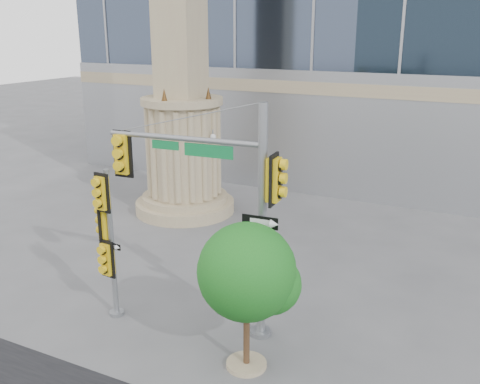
% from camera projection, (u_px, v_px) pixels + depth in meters
% --- Properties ---
extents(ground, '(120.00, 120.00, 0.00)m').
position_uv_depth(ground, '(197.00, 347.00, 13.86)').
color(ground, '#545456').
rests_on(ground, ground).
extents(monument, '(4.40, 4.40, 16.60)m').
position_uv_depth(monument, '(181.00, 87.00, 22.49)').
color(monument, tan).
rests_on(monument, ground).
extents(main_signal_pole, '(4.85, 0.76, 6.24)m').
position_uv_depth(main_signal_pole, '(221.00, 193.00, 13.70)').
color(main_signal_pole, slate).
rests_on(main_signal_pole, ground).
extents(secondary_signal_pole, '(0.75, 0.60, 4.33)m').
position_uv_depth(secondary_signal_pole, '(107.00, 233.00, 14.61)').
color(secondary_signal_pole, slate).
rests_on(secondary_signal_pole, ground).
extents(street_tree, '(2.37, 2.31, 3.69)m').
position_uv_depth(street_tree, '(249.00, 276.00, 12.34)').
color(street_tree, tan).
rests_on(street_tree, ground).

